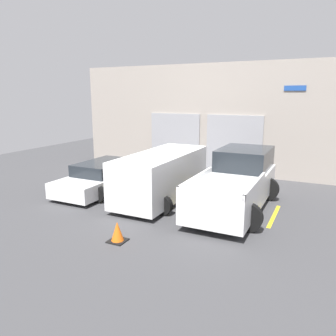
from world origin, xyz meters
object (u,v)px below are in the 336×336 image
Objects in this scene: sedan_side at (162,175)px; pickup_truck at (236,182)px; traffic_cone at (117,232)px; sedan_white at (104,177)px.

pickup_truck is at bearing 6.53° from sedan_side.
sedan_side is at bearing 98.82° from traffic_cone.
traffic_cone is at bearing -117.38° from pickup_truck.
sedan_side is (-2.71, -0.31, 0.05)m from pickup_truck.
sedan_white is at bearing 179.47° from sedan_side.
sedan_white is at bearing 130.86° from traffic_cone.
pickup_truck is 9.40× the size of traffic_cone.
sedan_white is (-5.42, -0.29, -0.33)m from pickup_truck.
traffic_cone is at bearing -81.18° from sedan_side.
sedan_side is 3.89m from traffic_cone.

